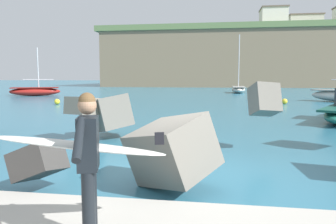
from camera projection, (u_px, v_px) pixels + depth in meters
ground_plane at (180, 180)px, 6.95m from camera, size 400.00×400.00×0.00m
breakwater_jetty at (266, 122)px, 8.30m from camera, size 30.57×7.45×2.19m
surfer_with_board at (87, 155)px, 3.81m from camera, size 2.11×1.39×1.78m
boat_near_left at (35, 91)px, 37.93m from camera, size 5.82×3.83×5.57m
boat_near_centre at (238, 89)px, 44.74m from camera, size 1.77×4.84×7.94m
mooring_buoy_inner at (57, 102)px, 25.99m from camera, size 0.44×0.44×0.44m
mooring_buoy_middle at (285, 101)px, 26.38m from camera, size 0.44×0.44×0.44m
headland_bluff at (309, 59)px, 81.08m from camera, size 97.81×36.51×13.22m
station_building_west at (273, 19)px, 77.07m from camera, size 6.04×6.90×5.11m
station_building_central at (304, 25)px, 84.57m from camera, size 8.39×6.01×4.90m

